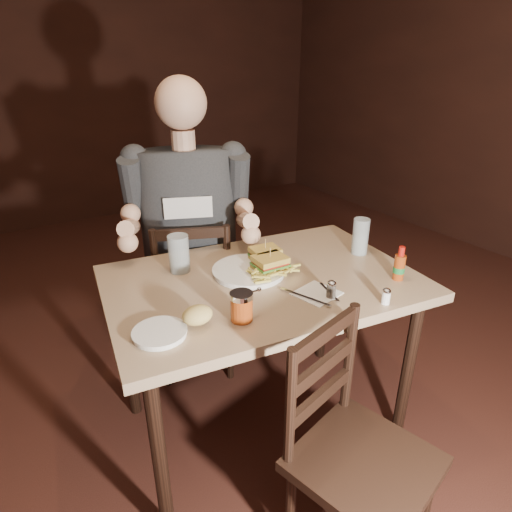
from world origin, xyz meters
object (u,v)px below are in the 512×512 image
diner (187,198)px  glass_right (360,236)px  dinner_plate (249,272)px  glass_left (179,254)px  syrup_dispenser (241,306)px  chair_far (194,294)px  hot_sauce (400,263)px  side_plate (160,334)px  main_table (263,296)px  chair_near (365,463)px

diner → glass_right: (0.58, -0.56, -0.13)m
dinner_plate → glass_left: size_ratio=1.87×
diner → syrup_dispenser: bearing=-78.8°
chair_far → glass_left: (-0.20, -0.33, 0.41)m
glass_left → glass_right: 0.80m
chair_far → syrup_dispenser: bearing=100.4°
diner → hot_sauce: bearing=-34.7°
dinner_plate → side_plate: (-0.47, -0.22, -0.00)m
chair_far → glass_left: bearing=82.3°
main_table → chair_far: (-0.05, 0.58, -0.25)m
glass_left → syrup_dispenser: (0.02, -0.46, -0.03)m
main_table → side_plate: bearing=-163.0°
diner → glass_right: diner is taller
glass_left → side_plate: 0.47m
dinner_plate → glass_right: glass_right is taller
chair_near → hot_sauce: (0.50, 0.36, 0.41)m
chair_near → dinner_plate: (0.03, 0.73, 0.35)m
hot_sauce → syrup_dispenser: hot_sauce is taller
diner → syrup_dispenser: 0.77m
dinner_plate → glass_right: (0.53, -0.10, 0.07)m
glass_left → side_plate: bearing=-121.5°
side_plate → glass_right: bearing=7.0°
glass_right → hot_sauce: size_ratio=1.16×
syrup_dispenser → chair_far: bearing=85.9°
dinner_plate → hot_sauce: 0.60m
main_table → glass_left: 0.38m
glass_right → hot_sauce: bearing=-101.5°
main_table → glass_left: bearing=135.7°
chair_near → hot_sauce: size_ratio=6.06×
diner → side_plate: (-0.42, -0.68, -0.21)m
chair_near → glass_right: 0.94m
diner → dinner_plate: (0.05, -0.46, -0.21)m
chair_far → glass_right: 0.92m
glass_right → side_plate: 1.01m
main_table → chair_near: bearing=-94.6°
glass_left → glass_right: glass_right is taller
main_table → hot_sauce: bearing=-33.3°
glass_right → syrup_dispenser: bearing=-165.8°
main_table → chair_far: size_ratio=1.50×
diner → glass_left: diner is taller
main_table → hot_sauce: size_ratio=9.39×
glass_left → glass_right: (0.76, -0.27, 0.00)m
diner → glass_right: 0.81m
chair_near → glass_left: 1.01m
diner → glass_right: bearing=-21.0°
chair_far → side_plate: chair_far is taller
main_table → side_plate: 0.52m
diner → hot_sauce: diner is taller
chair_far → hot_sauce: 1.08m
glass_right → side_plate: size_ratio=0.96×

